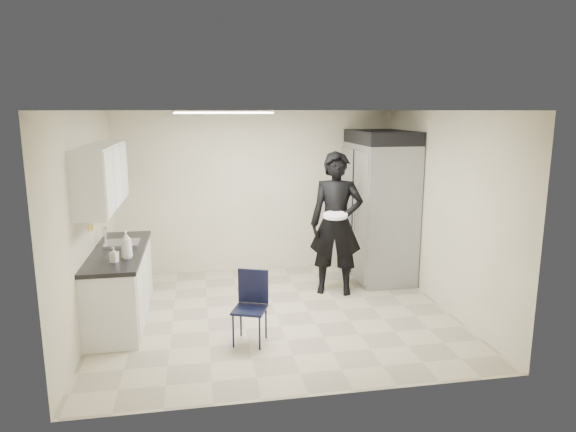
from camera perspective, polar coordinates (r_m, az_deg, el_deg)
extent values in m
plane|color=#B8AB90|center=(6.80, -1.33, -10.83)|extent=(4.50, 4.50, 0.00)
plane|color=silver|center=(6.28, -1.45, 11.66)|extent=(4.50, 4.50, 0.00)
plane|color=beige|center=(8.36, -3.48, 2.71)|extent=(4.50, 0.00, 4.50)
plane|color=beige|center=(6.47, -21.48, -0.75)|extent=(0.00, 4.00, 4.00)
plane|color=beige|center=(7.10, 16.86, 0.61)|extent=(0.00, 4.00, 4.00)
cube|color=white|center=(6.62, -7.23, 11.31)|extent=(1.20, 0.60, 0.02)
cube|color=silver|center=(6.84, -18.13, -7.44)|extent=(0.60, 1.90, 0.86)
cube|color=black|center=(6.71, -18.38, -3.76)|extent=(0.64, 1.95, 0.05)
cube|color=gray|center=(6.95, -17.92, -3.34)|extent=(0.42, 0.40, 0.14)
cylinder|color=silver|center=(6.94, -19.64, -2.18)|extent=(0.02, 0.02, 0.24)
cube|color=silver|center=(6.55, -19.99, 4.16)|extent=(0.35, 1.80, 0.75)
cube|color=black|center=(7.71, -18.95, 3.73)|extent=(0.22, 0.30, 0.35)
cube|color=yellow|center=(6.58, -21.21, -1.24)|extent=(0.00, 0.12, 0.07)
cube|color=yellow|center=(6.78, -20.88, -1.20)|extent=(0.00, 0.12, 0.07)
cube|color=gray|center=(8.13, 10.07, 0.50)|extent=(0.80, 1.35, 2.10)
cube|color=black|center=(7.99, 10.37, 8.61)|extent=(0.80, 1.35, 0.20)
cube|color=black|center=(5.88, -4.28, -10.34)|extent=(0.46, 0.46, 0.80)
imported|color=black|center=(7.31, 5.37, -0.85)|extent=(0.87, 0.71, 2.04)
cylinder|color=silver|center=(7.03, 5.28, 0.06)|extent=(0.43, 0.43, 0.04)
imported|color=white|center=(6.23, -17.52, -3.04)|extent=(0.13, 0.13, 0.33)
imported|color=#A8A7B3|center=(6.15, -18.78, -4.07)|extent=(0.10, 0.10, 0.18)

